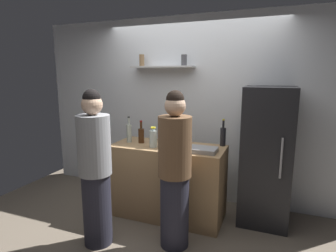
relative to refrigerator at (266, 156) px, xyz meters
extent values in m
plane|color=#726656|center=(-1.06, -0.85, -0.83)|extent=(5.28, 5.28, 0.00)
cube|color=white|center=(-1.06, 0.40, 0.47)|extent=(4.80, 0.10, 2.60)
cube|color=silver|center=(-1.45, 0.24, 1.07)|extent=(0.91, 0.22, 0.02)
cylinder|color=olive|center=(-1.77, 0.24, 1.17)|extent=(0.07, 0.07, 0.17)
cylinder|color=#4C4C51|center=(-1.13, 0.24, 1.16)|extent=(0.08, 0.08, 0.15)
cube|color=black|center=(0.00, 0.00, 0.00)|extent=(0.57, 0.60, 1.66)
cylinder|color=#99999E|center=(0.16, -0.32, 0.08)|extent=(0.02, 0.02, 0.45)
cube|color=#9E7A51|center=(-1.15, -0.30, -0.37)|extent=(1.41, 0.61, 0.93)
cube|color=gray|center=(-0.69, -0.42, 0.12)|extent=(0.34, 0.24, 0.05)
cylinder|color=#B2B2B7|center=(-1.26, -0.08, 0.15)|extent=(0.09, 0.09, 0.12)
cylinder|color=silver|center=(-1.27, -0.08, 0.21)|extent=(0.01, 0.03, 0.16)
cylinder|color=silver|center=(-1.24, -0.10, 0.22)|extent=(0.02, 0.02, 0.19)
cylinder|color=silver|center=(-1.27, -0.08, 0.21)|extent=(0.01, 0.01, 0.17)
cylinder|color=silver|center=(-1.26, -0.08, 0.21)|extent=(0.03, 0.02, 0.17)
cylinder|color=silver|center=(-1.29, -0.08, 0.22)|extent=(0.01, 0.04, 0.18)
cylinder|color=#472814|center=(-1.53, -0.30, 0.19)|extent=(0.08, 0.08, 0.19)
cylinder|color=#472814|center=(-1.53, -0.30, 0.33)|extent=(0.03, 0.03, 0.09)
cylinder|color=maroon|center=(-1.53, -0.30, 0.38)|extent=(0.03, 0.03, 0.02)
cylinder|color=#B2BFB2|center=(-1.69, -0.32, 0.21)|extent=(0.07, 0.07, 0.23)
cylinder|color=#B2BFB2|center=(-1.69, -0.32, 0.37)|extent=(0.03, 0.03, 0.09)
cylinder|color=#333333|center=(-1.69, -0.32, 0.43)|extent=(0.03, 0.03, 0.02)
cylinder|color=#19471E|center=(-1.12, -0.08, 0.21)|extent=(0.08, 0.08, 0.23)
cylinder|color=#19471E|center=(-1.12, -0.08, 0.37)|extent=(0.03, 0.03, 0.09)
cylinder|color=black|center=(-1.12, -0.08, 0.42)|extent=(0.04, 0.04, 0.02)
cylinder|color=black|center=(-0.52, -0.06, 0.21)|extent=(0.07, 0.07, 0.23)
cylinder|color=black|center=(-0.52, -0.06, 0.37)|extent=(0.03, 0.03, 0.09)
cylinder|color=gold|center=(-0.52, -0.06, 0.42)|extent=(0.03, 0.03, 0.02)
cylinder|color=silver|center=(-1.29, -0.43, 0.20)|extent=(0.09, 0.09, 0.21)
cylinder|color=silver|center=(-1.29, -0.43, 0.31)|extent=(0.05, 0.05, 0.03)
cylinder|color=yellow|center=(-1.29, -0.43, 0.34)|extent=(0.06, 0.06, 0.02)
cylinder|color=#262633|center=(-1.64, -1.14, -0.44)|extent=(0.30, 0.30, 0.78)
cylinder|color=gray|center=(-1.64, -1.14, 0.26)|extent=(0.34, 0.34, 0.62)
sphere|color=#D8AD8C|center=(-1.64, -1.14, 0.67)|extent=(0.21, 0.21, 0.21)
sphere|color=black|center=(-1.64, -1.14, 0.74)|extent=(0.18, 0.18, 0.18)
cylinder|color=#262633|center=(-0.85, -0.88, -0.44)|extent=(0.30, 0.30, 0.78)
cylinder|color=brown|center=(-0.85, -0.88, 0.25)|extent=(0.34, 0.34, 0.62)
sphere|color=#D8AD8C|center=(-0.85, -0.88, 0.67)|extent=(0.21, 0.21, 0.21)
sphere|color=black|center=(-0.85, -0.88, 0.73)|extent=(0.18, 0.18, 0.18)
camera|label=1|loc=(0.05, -3.39, 0.96)|focal=29.31mm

